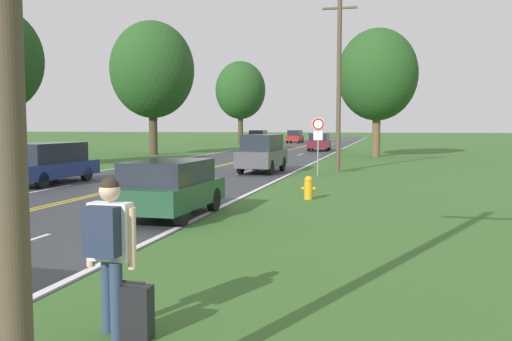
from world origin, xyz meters
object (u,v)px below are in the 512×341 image
object	(u,v)px
fire_hydrant	(309,187)
car_dark_green_hatchback_approaching	(169,187)
car_dark_blue_van_mid_near	(48,163)
tree_right_cluster	(152,70)
car_silver_suv_distant	(258,139)
car_maroon_suv_receding	(319,141)
hitchhiker_person	(109,240)
tree_behind_sign	(240,90)
suitcase	(133,312)
car_dark_grey_suv_mid_far	(262,153)
tree_mid_treeline	(377,75)
car_red_suv_horizon	(295,136)
traffic_sign	(318,132)

from	to	relation	value
fire_hydrant	car_dark_green_hatchback_approaching	world-z (taller)	car_dark_green_hatchback_approaching
car_dark_blue_van_mid_near	tree_right_cluster	bearing A→B (deg)	15.33
car_silver_suv_distant	car_maroon_suv_receding	bearing A→B (deg)	-131.39
hitchhiker_person	tree_behind_sign	distance (m)	66.39
suitcase	car_silver_suv_distant	xyz separation A→B (m)	(-11.42, 52.90, 0.68)
tree_right_cluster	car_dark_grey_suv_mid_far	size ratio (longest dim) A/B	2.54
tree_right_cluster	suitcase	bearing A→B (deg)	-65.72
hitchhiker_person	tree_mid_treeline	distance (m)	38.28
hitchhiker_person	tree_right_cluster	distance (m)	40.14
car_dark_blue_van_mid_near	car_red_suv_horizon	world-z (taller)	car_red_suv_horizon
tree_right_cluster	car_dark_blue_van_mid_near	bearing A→B (deg)	-76.12
car_dark_grey_suv_mid_far	car_maroon_suv_receding	world-z (taller)	car_dark_grey_suv_mid_far
tree_behind_sign	car_dark_blue_van_mid_near	bearing A→B (deg)	-83.51
car_silver_suv_distant	tree_behind_sign	bearing A→B (deg)	22.05
car_silver_suv_distant	car_dark_blue_van_mid_near	bearing A→B (deg)	178.13
car_maroon_suv_receding	traffic_sign	bearing A→B (deg)	5.26
tree_behind_sign	car_silver_suv_distant	world-z (taller)	tree_behind_sign
tree_behind_sign	tree_mid_treeline	bearing A→B (deg)	-55.12
car_red_suv_horizon	tree_right_cluster	bearing A→B (deg)	170.70
hitchhiker_person	car_dark_green_hatchback_approaching	distance (m)	8.18
suitcase	traffic_sign	size ratio (longest dim) A/B	0.24
fire_hydrant	tree_mid_treeline	xyz separation A→B (m)	(1.50, 25.85, 5.93)
tree_behind_sign	car_silver_suv_distant	bearing A→B (deg)	-65.28
traffic_sign	car_dark_grey_suv_mid_far	bearing A→B (deg)	158.57
car_dark_blue_van_mid_near	car_red_suv_horizon	distance (m)	56.24
tree_behind_sign	car_maroon_suv_receding	bearing A→B (deg)	-53.60
tree_mid_treeline	suitcase	bearing A→B (deg)	-92.59
car_dark_blue_van_mid_near	car_silver_suv_distant	bearing A→B (deg)	2.26
car_dark_grey_suv_mid_far	tree_mid_treeline	bearing A→B (deg)	163.69
tree_mid_treeline	car_dark_grey_suv_mid_far	bearing A→B (deg)	-107.99
fire_hydrant	tree_mid_treeline	bearing A→B (deg)	86.69
car_dark_green_hatchback_approaching	car_maroon_suv_receding	xyz separation A→B (m)	(-1.01, 39.11, 0.11)
car_red_suv_horizon	tree_mid_treeline	bearing A→B (deg)	-158.87
traffic_sign	hitchhiker_person	bearing A→B (deg)	-89.14
hitchhiker_person	car_maroon_suv_receding	size ratio (longest dim) A/B	0.37
hitchhiker_person	suitcase	xyz separation A→B (m)	(0.27, 0.02, -0.80)
hitchhiker_person	car_dark_blue_van_mid_near	bearing A→B (deg)	37.63
car_silver_suv_distant	car_red_suv_horizon	world-z (taller)	car_silver_suv_distant
car_dark_green_hatchback_approaching	car_dark_blue_van_mid_near	xyz separation A→B (m)	(-8.01, 6.32, 0.09)
fire_hydrant	traffic_sign	xyz separation A→B (m)	(-0.79, 8.37, 1.71)
fire_hydrant	car_maroon_suv_receding	distance (m)	35.08
fire_hydrant	car_silver_suv_distant	size ratio (longest dim) A/B	0.18
fire_hydrant	car_dark_blue_van_mid_near	size ratio (longest dim) A/B	0.16
car_dark_green_hatchback_approaching	tree_right_cluster	bearing A→B (deg)	-154.03
suitcase	car_maroon_suv_receding	size ratio (longest dim) A/B	0.14
tree_behind_sign	tree_mid_treeline	xyz separation A→B (m)	(18.27, -26.21, -0.75)
tree_mid_treeline	tree_behind_sign	bearing A→B (deg)	124.88
hitchhiker_person	car_maroon_suv_receding	xyz separation A→B (m)	(-3.60, 46.86, -0.20)
suitcase	tree_behind_sign	distance (m)	66.52
hitchhiker_person	suitcase	world-z (taller)	hitchhiker_person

